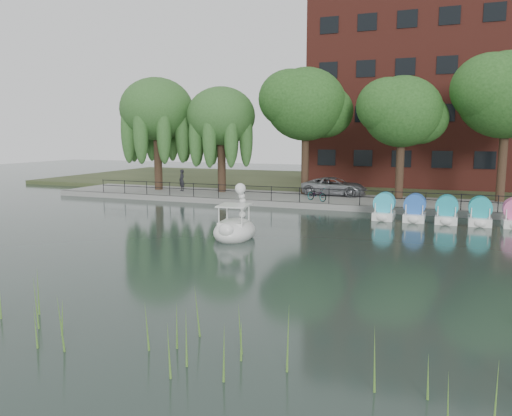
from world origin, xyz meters
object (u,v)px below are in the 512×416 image
Objects in this scene: minivan at (334,185)px; swan_boat at (235,226)px; bicycle at (317,194)px; pedestrian at (182,179)px.

swan_boat is at bearing 174.86° from minivan.
pedestrian reaches higher than bicycle.
bicycle is 0.87× the size of pedestrian.
pedestrian is 17.10m from swan_boat.
swan_boat reaches higher than bicycle.
swan_boat reaches higher than minivan.
minivan is at bearing 77.87° from swan_boat.
swan_boat is (-1.02, -11.50, -0.35)m from bicycle.
bicycle is (-0.42, -3.55, -0.26)m from minivan.
bicycle is at bearing 173.61° from minivan.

